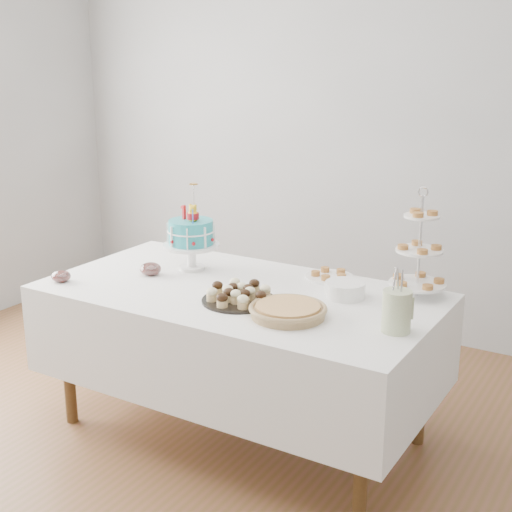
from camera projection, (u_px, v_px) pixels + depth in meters
The scene contains 12 objects.
floor at pixel (207, 459), 3.43m from camera, with size 5.00×5.00×0.00m, color brown.
walls at pixel (201, 182), 3.06m from camera, with size 5.04×4.04×2.70m.
table at pixel (239, 334), 3.53m from camera, with size 1.92×1.02×0.77m.
birthday_cake at pixel (191, 247), 3.76m from camera, with size 0.30×0.30×0.46m.
cupcake_tray at pixel (239, 294), 3.30m from camera, with size 0.35×0.35×0.08m.
pie at pixel (288, 310), 3.11m from camera, with size 0.35×0.35×0.05m.
tiered_stand at pixel (419, 251), 3.33m from camera, with size 0.27×0.27×0.53m.
plate_stack at pixel (345, 290), 3.36m from camera, with size 0.19×0.19×0.07m.
pastry_plate at pixel (330, 275), 3.64m from camera, with size 0.25×0.25×0.04m.
jam_bowl_a at pixel (61, 276), 3.59m from camera, with size 0.10×0.10×0.06m.
jam_bowl_b at pixel (151, 269), 3.69m from camera, with size 0.11×0.11×0.07m.
utensil_pitcher at pixel (397, 309), 2.93m from camera, with size 0.12×0.12×0.27m.
Camera 1 is at (1.77, -2.47, 1.90)m, focal length 50.00 mm.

